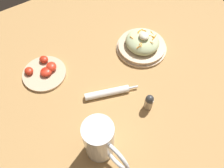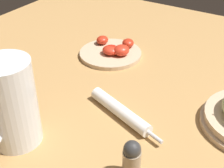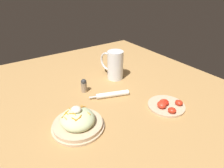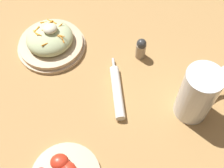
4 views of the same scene
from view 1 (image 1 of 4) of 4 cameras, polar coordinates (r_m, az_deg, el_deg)
The scene contains 6 objects.
ground_plane at distance 0.89m, azimuth 3.89°, elevation -2.50°, with size 1.43×1.43×0.00m, color #B2844C.
salad_plate at distance 1.00m, azimuth 7.24°, elevation 9.56°, with size 0.21×0.21×0.10m.
beer_mug at distance 0.73m, azimuth -2.87°, elevation -13.78°, with size 0.17×0.09×0.17m.
napkin_roll at distance 0.87m, azimuth -1.08°, elevation -2.09°, with size 0.08×0.20×0.03m.
tomato_plate at distance 0.97m, azimuth -15.99°, elevation 2.89°, with size 0.17×0.17×0.04m.
salt_shaker at distance 0.84m, azimuth 8.91°, elevation -4.31°, with size 0.03×0.03×0.07m.
Camera 1 is at (0.34, -0.30, 0.76)m, focal length 37.87 mm.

